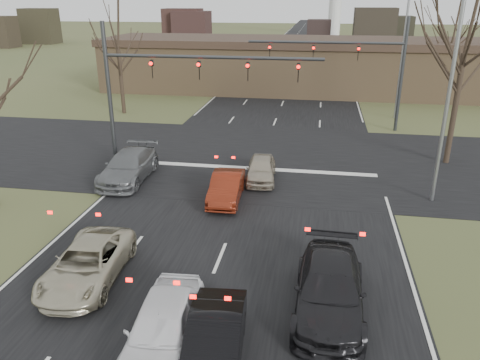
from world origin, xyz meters
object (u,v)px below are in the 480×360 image
object	(u,v)px
mast_arm_near	(163,77)
streetlight_right_near	(446,84)
car_charcoal_sedan	(330,289)
mast_arm_far	(362,60)
building	(308,65)
car_white_sedan	(163,328)
car_black_hatch	(214,342)
car_silver_ahead	(261,169)
streetlight_right_far	(401,47)
car_red_ahead	(226,187)
car_silver_suv	(87,263)
car_grey_ahead	(129,166)

from	to	relation	value
mast_arm_near	streetlight_right_near	bearing A→B (deg)	-12.05
car_charcoal_sedan	mast_arm_far	bearing A→B (deg)	85.70
mast_arm_far	streetlight_right_near	bearing A→B (deg)	-78.53
building	car_white_sedan	xyz separation A→B (m)	(-2.50, -40.09, -1.90)
car_black_hatch	car_silver_ahead	world-z (taller)	car_black_hatch
streetlight_right_far	car_silver_ahead	bearing A→B (deg)	-119.33
car_silver_ahead	car_charcoal_sedan	bearing A→B (deg)	-76.14
mast_arm_near	streetlight_right_near	size ratio (longest dim) A/B	1.21
mast_arm_far	mast_arm_near	bearing A→B (deg)	-138.78
mast_arm_far	car_white_sedan	size ratio (longest dim) A/B	2.47
car_white_sedan	car_red_ahead	distance (m)	10.53
car_red_ahead	car_silver_suv	bearing A→B (deg)	-116.75
mast_arm_far	car_red_ahead	distance (m)	16.74
mast_arm_near	car_grey_ahead	xyz separation A→B (m)	(-1.27, -2.79, -4.31)
streetlight_right_far	car_grey_ahead	world-z (taller)	streetlight_right_far
car_black_hatch	car_grey_ahead	xyz separation A→B (m)	(-7.49, 12.52, 0.08)
car_silver_suv	car_silver_ahead	xyz separation A→B (m)	(4.68, 10.47, -0.02)
car_charcoal_sedan	car_silver_ahead	distance (m)	11.33
mast_arm_far	streetlight_right_far	bearing A→B (deg)	51.89
streetlight_right_far	car_white_sedan	size ratio (longest dim) A/B	2.23
building	car_grey_ahead	bearing A→B (deg)	-107.01
streetlight_right_far	mast_arm_far	bearing A→B (deg)	-128.11
building	car_charcoal_sedan	bearing A→B (deg)	-86.94
car_red_ahead	car_silver_ahead	distance (m)	3.15
mast_arm_far	car_charcoal_sedan	world-z (taller)	mast_arm_far
mast_arm_far	building	bearing A→B (deg)	105.58
streetlight_right_near	car_charcoal_sedan	xyz separation A→B (m)	(-4.82, -9.47, -4.83)
building	mast_arm_near	xyz separation A→B (m)	(-7.23, -25.00, 2.41)
car_red_ahead	car_silver_ahead	xyz separation A→B (m)	(1.32, 2.86, -0.02)
car_grey_ahead	car_red_ahead	world-z (taller)	car_grey_ahead
car_grey_ahead	building	bearing A→B (deg)	71.14
mast_arm_far	car_grey_ahead	xyz separation A→B (m)	(-12.68, -12.79, -4.26)
car_white_sedan	mast_arm_near	bearing A→B (deg)	103.69
streetlight_right_near	car_red_ahead	bearing A→B (deg)	-170.77
building	mast_arm_far	bearing A→B (deg)	-74.42
streetlight_right_near	car_charcoal_sedan	bearing A→B (deg)	-116.97
mast_arm_far	car_silver_ahead	distance (m)	13.73
streetlight_right_near	car_grey_ahead	xyz separation A→B (m)	(-15.32, 0.21, -4.82)
car_black_hatch	streetlight_right_near	bearing A→B (deg)	52.54
mast_arm_near	car_silver_ahead	xyz separation A→B (m)	(5.73, -1.70, -4.43)
car_white_sedan	car_red_ahead	size ratio (longest dim) A/B	1.12
building	car_grey_ahead	xyz separation A→B (m)	(-8.50, -27.79, -1.90)
mast_arm_far	car_white_sedan	world-z (taller)	mast_arm_far
mast_arm_far	car_white_sedan	distance (m)	26.31
car_white_sedan	streetlight_right_far	bearing A→B (deg)	67.62
building	mast_arm_far	xyz separation A→B (m)	(4.18, -15.00, 2.35)
car_white_sedan	building	bearing A→B (deg)	82.71
streetlight_right_far	car_red_ahead	size ratio (longest dim) A/B	2.50
mast_arm_far	car_silver_suv	distance (m)	24.86
car_silver_suv	car_silver_ahead	size ratio (longest dim) A/B	1.27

